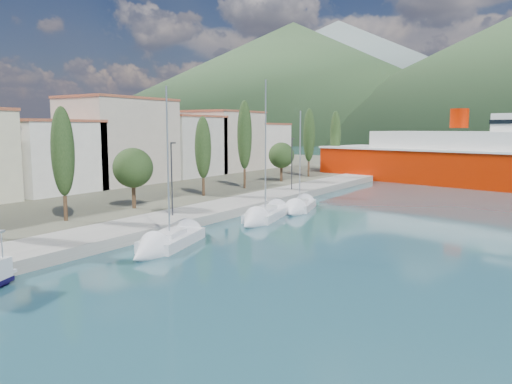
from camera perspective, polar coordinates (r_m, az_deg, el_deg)
The scene contains 9 objects.
ground at distance 137.24m, azimuth 24.21°, elevation 3.28°, with size 1400.00×1400.00×0.00m, color #244F59.
quay at distance 50.60m, azimuth -1.44°, elevation -1.35°, with size 5.00×88.00×0.80m, color gray.
land_strip at distance 83.89m, azimuth -19.65°, elevation 1.62°, with size 70.00×148.00×0.70m, color #565644.
town_buildings at distance 73.05m, azimuth -11.89°, elevation 5.21°, with size 9.20×69.20×11.30m.
tree_row at distance 58.35m, azimuth -3.06°, elevation 5.01°, with size 3.63×62.52×10.66m.
lamp_posts at distance 40.84m, azimuth -10.69°, elevation 1.67°, with size 0.15×46.36×6.06m.
sailboat_near at distance 33.22m, azimuth -11.08°, elevation -6.19°, with size 4.48×8.50×11.71m.
sailboat_mid at distance 42.73m, azimuth 0.32°, elevation -3.06°, with size 4.29×9.41×13.11m.
sailboat_far at distance 48.03m, azimuth 4.64°, elevation -1.95°, with size 4.11×7.55×10.59m.
Camera 1 is at (18.59, -15.74, 7.96)m, focal length 35.00 mm.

